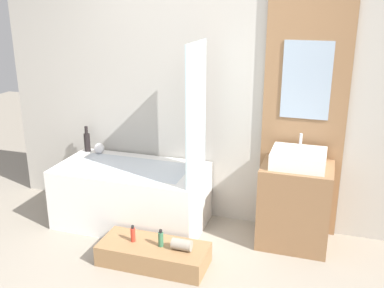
{
  "coord_description": "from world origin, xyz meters",
  "views": [
    {
      "loc": [
        1.08,
        -2.35,
        2.09
      ],
      "look_at": [
        0.1,
        0.7,
        1.03
      ],
      "focal_mm": 42.0,
      "sensor_mm": 36.0,
      "label": 1
    }
  ],
  "objects_px": {
    "sink": "(298,158)",
    "bottle_soap_secondary": "(161,239)",
    "vase_tall_dark": "(87,141)",
    "wooden_step_bench": "(154,254)",
    "bathtub": "(132,195)",
    "vase_round_light": "(99,148)",
    "bottle_soap_primary": "(133,234)"
  },
  "relations": [
    {
      "from": "wooden_step_bench",
      "to": "sink",
      "type": "distance_m",
      "value": 1.44
    },
    {
      "from": "wooden_step_bench",
      "to": "vase_tall_dark",
      "type": "relative_size",
      "value": 3.39
    },
    {
      "from": "bottle_soap_secondary",
      "to": "sink",
      "type": "bearing_deg",
      "value": 34.83
    },
    {
      "from": "sink",
      "to": "bottle_soap_primary",
      "type": "xyz_separation_m",
      "value": [
        -1.22,
        -0.68,
        -0.56
      ]
    },
    {
      "from": "vase_tall_dark",
      "to": "bottle_soap_primary",
      "type": "bearing_deg",
      "value": -43.97
    },
    {
      "from": "bathtub",
      "to": "wooden_step_bench",
      "type": "xyz_separation_m",
      "value": [
        0.46,
        -0.58,
        -0.2
      ]
    },
    {
      "from": "bathtub",
      "to": "sink",
      "type": "xyz_separation_m",
      "value": [
        1.5,
        0.1,
        0.51
      ]
    },
    {
      "from": "sink",
      "to": "vase_tall_dark",
      "type": "xyz_separation_m",
      "value": [
        -2.11,
        0.18,
        -0.11
      ]
    },
    {
      "from": "bathtub",
      "to": "bottle_soap_primary",
      "type": "relative_size",
      "value": 9.6
    },
    {
      "from": "bottle_soap_primary",
      "to": "bottle_soap_secondary",
      "type": "height_order",
      "value": "bottle_soap_secondary"
    },
    {
      "from": "vase_tall_dark",
      "to": "bottle_soap_secondary",
      "type": "distance_m",
      "value": 1.49
    },
    {
      "from": "bottle_soap_secondary",
      "to": "wooden_step_bench",
      "type": "bearing_deg",
      "value": 180.0
    },
    {
      "from": "wooden_step_bench",
      "to": "vase_tall_dark",
      "type": "distance_m",
      "value": 1.49
    },
    {
      "from": "bottle_soap_secondary",
      "to": "bathtub",
      "type": "bearing_deg",
      "value": 132.18
    },
    {
      "from": "bottle_soap_secondary",
      "to": "bottle_soap_primary",
      "type": "bearing_deg",
      "value": 180.0
    },
    {
      "from": "bathtub",
      "to": "bottle_soap_primary",
      "type": "xyz_separation_m",
      "value": [
        0.28,
        -0.58,
        -0.05
      ]
    },
    {
      "from": "vase_tall_dark",
      "to": "bottle_soap_primary",
      "type": "xyz_separation_m",
      "value": [
        0.89,
        -0.86,
        -0.45
      ]
    },
    {
      "from": "wooden_step_bench",
      "to": "vase_round_light",
      "type": "bearing_deg",
      "value": 137.75
    },
    {
      "from": "vase_tall_dark",
      "to": "bottle_soap_secondary",
      "type": "bearing_deg",
      "value": -37.12
    },
    {
      "from": "sink",
      "to": "vase_tall_dark",
      "type": "height_order",
      "value": "sink"
    },
    {
      "from": "vase_tall_dark",
      "to": "vase_round_light",
      "type": "distance_m",
      "value": 0.16
    },
    {
      "from": "vase_tall_dark",
      "to": "bottle_soap_primary",
      "type": "relative_size",
      "value": 1.82
    },
    {
      "from": "wooden_step_bench",
      "to": "bottle_soap_secondary",
      "type": "bearing_deg",
      "value": -0.0
    },
    {
      "from": "bottle_soap_secondary",
      "to": "vase_tall_dark",
      "type": "bearing_deg",
      "value": 142.88
    },
    {
      "from": "bathtub",
      "to": "vase_round_light",
      "type": "relative_size",
      "value": 13.28
    },
    {
      "from": "wooden_step_bench",
      "to": "sink",
      "type": "xyz_separation_m",
      "value": [
        1.04,
        0.68,
        0.71
      ]
    },
    {
      "from": "bottle_soap_primary",
      "to": "wooden_step_bench",
      "type": "bearing_deg",
      "value": -0.0
    },
    {
      "from": "vase_tall_dark",
      "to": "bathtub",
      "type": "bearing_deg",
      "value": -24.63
    },
    {
      "from": "bathtub",
      "to": "bottle_soap_secondary",
      "type": "distance_m",
      "value": 0.78
    },
    {
      "from": "vase_round_light",
      "to": "vase_tall_dark",
      "type": "bearing_deg",
      "value": 171.74
    },
    {
      "from": "sink",
      "to": "bottle_soap_secondary",
      "type": "relative_size",
      "value": 3.03
    },
    {
      "from": "vase_round_light",
      "to": "bottle_soap_primary",
      "type": "bearing_deg",
      "value": -48.38
    }
  ]
}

